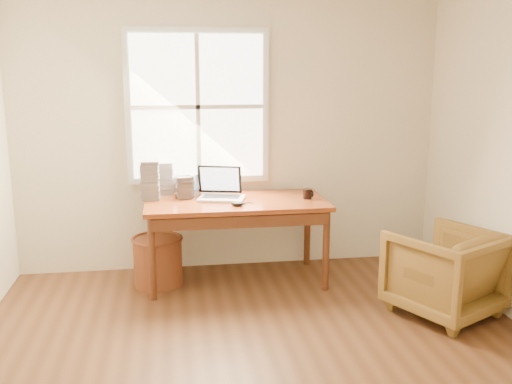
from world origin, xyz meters
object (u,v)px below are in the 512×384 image
coffee_mug (307,194)px  cd_stack_a (164,179)px  desk (236,202)px  wicker_stool (158,262)px  laptop (221,184)px  armchair (445,272)px

coffee_mug → cd_stack_a: (-1.27, 0.38, 0.10)m
desk → wicker_stool: bearing=-180.0°
wicker_stool → laptop: size_ratio=1.10×
laptop → cd_stack_a: bearing=164.1°
laptop → coffee_mug: 0.78m
coffee_mug → desk: bearing=170.6°
armchair → laptop: bearing=-58.6°
wicker_stool → cd_stack_a: 0.77m
coffee_mug → armchair: bearing=-52.9°
desk → laptop: size_ratio=4.14×
desk → wicker_stool: desk is taller
desk → coffee_mug: bearing=-2.8°
armchair → laptop: laptop is taller
desk → coffee_mug: (0.64, -0.03, 0.06)m
cd_stack_a → wicker_stool: bearing=-102.8°
laptop → cd_stack_a: cd_stack_a is taller
armchair → coffee_mug: size_ratio=8.39×
armchair → wicker_stool: 2.43m
wicker_stool → laptop: (0.58, 0.04, 0.67)m
desk → armchair: bearing=-32.1°
wicker_stool → cd_stack_a: (0.08, 0.35, 0.68)m
armchair → wicker_stool: armchair is taller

